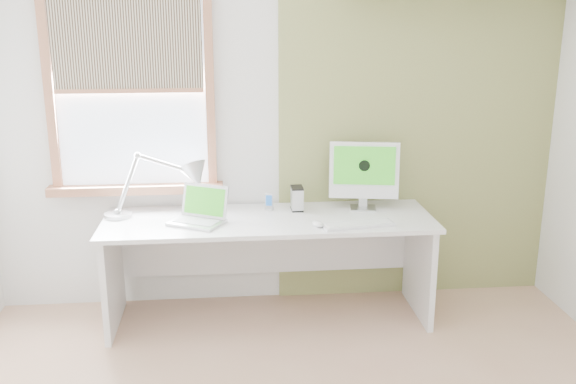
{
  "coord_description": "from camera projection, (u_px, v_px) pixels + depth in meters",
  "views": [
    {
      "loc": [
        -0.35,
        -2.67,
        2.04
      ],
      "look_at": [
        0.0,
        1.05,
        1.0
      ],
      "focal_mm": 39.86,
      "sensor_mm": 36.0,
      "label": 1
    }
  ],
  "objects": [
    {
      "name": "room",
      "position": [
        311.0,
        190.0,
        2.79
      ],
      "size": [
        4.04,
        3.54,
        2.64
      ],
      "color": "tan",
      "rests_on": "ground"
    },
    {
      "name": "accent_wall",
      "position": [
        418.0,
        122.0,
        4.55
      ],
      "size": [
        2.0,
        0.02,
        2.6
      ],
      "primitive_type": "cube",
      "color": "#8B9B55",
      "rests_on": "room"
    },
    {
      "name": "window",
      "position": [
        130.0,
        91.0,
        4.28
      ],
      "size": [
        1.2,
        0.14,
        1.42
      ],
      "color": "#B06A49",
      "rests_on": "room"
    },
    {
      "name": "desk",
      "position": [
        268.0,
        242.0,
        4.37
      ],
      "size": [
        2.2,
        0.7,
        0.73
      ],
      "color": "white",
      "rests_on": "room"
    },
    {
      "name": "desk_lamp",
      "position": [
        181.0,
        180.0,
        4.32
      ],
      "size": [
        0.79,
        0.34,
        0.43
      ],
      "color": "#B2B5B7",
      "rests_on": "desk"
    },
    {
      "name": "laptop",
      "position": [
        200.0,
        213.0,
        4.17
      ],
      "size": [
        0.42,
        0.39,
        0.23
      ],
      "color": "#B2B5B7",
      "rests_on": "desk"
    },
    {
      "name": "phone_dock",
      "position": [
        269.0,
        205.0,
        4.43
      ],
      "size": [
        0.08,
        0.08,
        0.12
      ],
      "color": "#B2B5B7",
      "rests_on": "desk"
    },
    {
      "name": "external_drive",
      "position": [
        297.0,
        198.0,
        4.42
      ],
      "size": [
        0.08,
        0.13,
        0.17
      ],
      "color": "#B2B5B7",
      "rests_on": "desk"
    },
    {
      "name": "imac",
      "position": [
        364.0,
        172.0,
        4.41
      ],
      "size": [
        0.49,
        0.19,
        0.47
      ],
      "color": "#B2B5B7",
      "rests_on": "desk"
    },
    {
      "name": "keyboard",
      "position": [
        358.0,
        225.0,
        4.1
      ],
      "size": [
        0.48,
        0.2,
        0.02
      ],
      "color": "white",
      "rests_on": "desk"
    },
    {
      "name": "mouse",
      "position": [
        318.0,
        224.0,
        4.09
      ],
      "size": [
        0.09,
        0.12,
        0.03
      ],
      "primitive_type": "ellipsoid",
      "rotation": [
        0.0,
        0.0,
        0.27
      ],
      "color": "white",
      "rests_on": "desk"
    }
  ]
}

